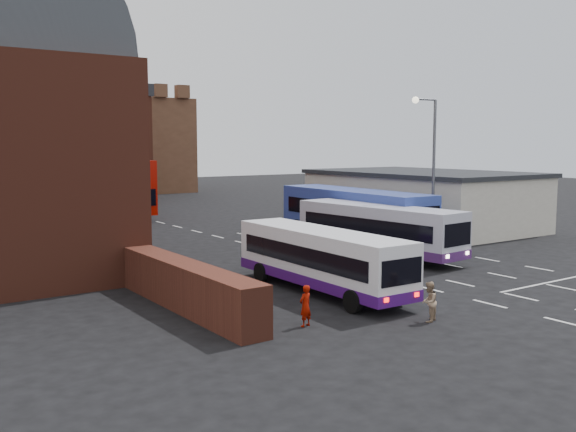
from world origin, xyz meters
TOP-DOWN VIEW (x-y plane):
  - ground at (0.00, 0.00)m, footprint 180.00×180.00m
  - forecourt_wall at (-10.20, 2.00)m, footprint 1.20×10.00m
  - cream_building at (15.00, 14.00)m, footprint 10.40×16.40m
  - brick_terrace at (-6.00, 46.00)m, footprint 22.00×10.00m
  - castle_keep at (6.00, 66.00)m, footprint 22.00×22.00m
  - bus_white_outbound at (-4.21, 1.47)m, footprint 2.58×9.77m
  - bus_white_inbound at (3.68, 6.49)m, footprint 3.37×10.73m
  - bus_blue at (6.00, 11.26)m, footprint 3.47×12.46m
  - bus_red_double at (-1.56, 34.57)m, footprint 3.36×12.45m
  - street_lamp at (8.29, 7.01)m, footprint 1.84×0.41m
  - pedestrian_red at (-7.84, -2.36)m, footprint 0.60×0.47m
  - pedestrian_beige at (-3.87, -4.37)m, footprint 0.87×0.80m

SIDE VIEW (x-z plane):
  - ground at x=0.00m, z-range 0.00..0.00m
  - pedestrian_beige at x=-3.87m, z-range 0.00..1.44m
  - pedestrian_red at x=-7.84m, z-range 0.00..1.46m
  - forecourt_wall at x=-10.20m, z-range 0.00..1.80m
  - bus_white_outbound at x=-4.21m, z-range 0.24..2.90m
  - bus_white_inbound at x=3.68m, z-range 0.26..3.14m
  - bus_blue at x=6.00m, z-range 0.31..3.68m
  - cream_building at x=15.00m, z-range 0.03..4.28m
  - bus_red_double at x=-1.56m, z-range 0.15..5.11m
  - street_lamp at x=8.29m, z-range 0.93..9.96m
  - brick_terrace at x=-6.00m, z-range 0.00..11.00m
  - castle_keep at x=6.00m, z-range 0.00..12.00m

